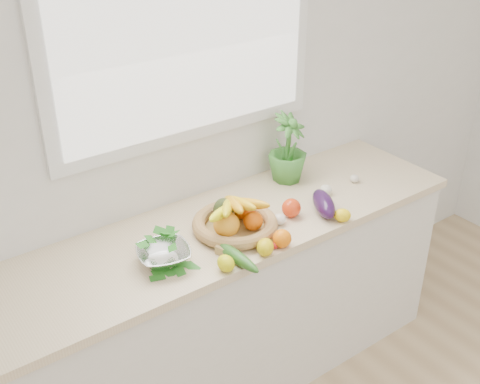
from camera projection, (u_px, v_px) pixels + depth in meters
back_wall at (188, 107)px, 2.62m from camera, size 4.50×0.02×2.70m
counter_cabinet at (229, 307)px, 2.86m from camera, size 2.20×0.58×0.86m
countertop at (228, 227)px, 2.64m from camera, size 2.24×0.62×0.04m
window_frame at (185, 14)px, 2.42m from camera, size 1.30×0.03×1.10m
window_pane at (188, 15)px, 2.41m from camera, size 1.18×0.01×0.98m
orange_loose at (282, 238)px, 2.46m from camera, size 0.10×0.10×0.08m
lemon_a at (226, 263)px, 2.32m from camera, size 0.07×0.08×0.06m
lemon_b at (265, 247)px, 2.41m from camera, size 0.11×0.11×0.07m
lemon_c at (342, 215)px, 2.63m from camera, size 0.10×0.09×0.06m
apple at (291, 208)px, 2.66m from camera, size 0.10×0.10×0.09m
ginger at (228, 245)px, 2.45m from camera, size 0.13×0.09×0.04m
garlic_a at (354, 179)px, 2.96m from camera, size 0.06×0.06×0.04m
garlic_b at (326, 190)px, 2.85m from camera, size 0.06×0.06×0.05m
garlic_c at (279, 219)px, 2.62m from camera, size 0.06×0.06×0.05m
eggplant at (324, 204)px, 2.69m from camera, size 0.18×0.24×0.09m
cucumber at (236, 256)px, 2.37m from camera, size 0.06×0.28×0.05m
radish at (275, 246)px, 2.45m from camera, size 0.03×0.03×0.03m
potted_herb at (288, 148)px, 2.91m from camera, size 0.26×0.26×0.34m
fruit_basket at (234, 220)px, 2.56m from camera, size 0.47×0.47×0.19m
colander_with_spinach at (163, 251)px, 2.34m from camera, size 0.26×0.26×0.11m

